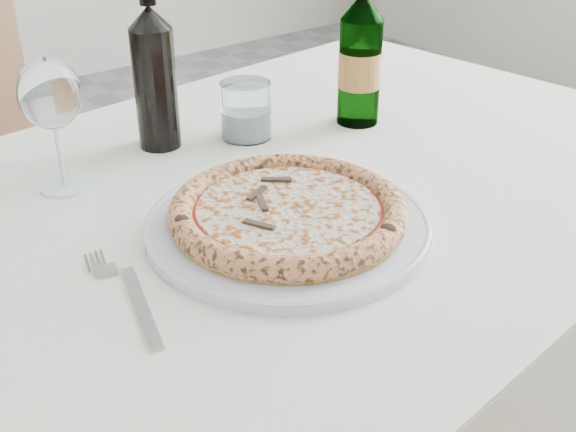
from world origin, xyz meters
name	(u,v)px	position (x,y,z in m)	size (l,w,h in m)	color
dining_table	(244,255)	(-0.24, 0.13, 0.67)	(1.57, 1.03, 0.76)	brown
plate	(288,224)	(-0.24, 0.03, 0.76)	(0.35, 0.35, 0.02)	white
pizza	(288,212)	(-0.24, 0.03, 0.78)	(0.29, 0.29, 0.03)	tan
fork	(130,295)	(-0.46, 0.02, 0.76)	(0.05, 0.21, 0.00)	#A3A3A3
wine_glass	(50,97)	(-0.41, 0.31, 0.89)	(0.08, 0.08, 0.18)	white
tumbler	(246,114)	(-0.10, 0.30, 0.79)	(0.08, 0.08, 0.09)	white
beer_bottle	(360,59)	(0.08, 0.24, 0.86)	(0.07, 0.07, 0.27)	#23581F
wine_bottle	(155,76)	(-0.23, 0.35, 0.87)	(0.06, 0.06, 0.26)	black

